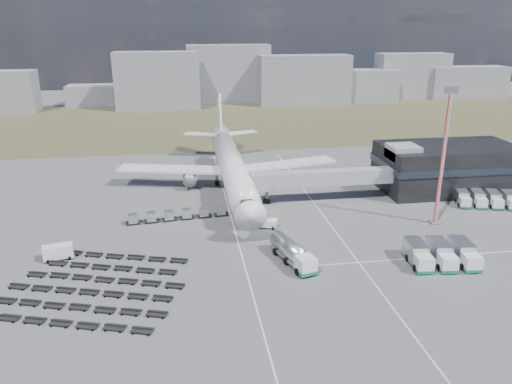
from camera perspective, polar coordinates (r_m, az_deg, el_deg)
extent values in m
plane|color=#565659|center=(84.59, -0.52, -6.35)|extent=(420.00, 420.00, 0.00)
cube|color=#4B462D|center=(189.43, -5.30, 7.99)|extent=(420.00, 90.00, 0.01)
cube|color=silver|center=(88.86, -2.26, -5.05)|extent=(0.25, 110.00, 0.01)
cube|color=silver|center=(92.39, 8.93, -4.31)|extent=(0.25, 110.00, 0.01)
cube|color=silver|center=(84.68, 17.42, -7.27)|extent=(40.00, 0.25, 0.01)
cube|color=black|center=(119.81, 21.09, 2.64)|extent=(30.00, 16.00, 10.00)
cube|color=#262D38|center=(119.50, 21.16, 3.19)|extent=(30.40, 16.40, 1.60)
cube|color=#939399|center=(111.50, 16.47, 4.39)|extent=(6.00, 6.00, 3.00)
cube|color=#939399|center=(105.10, 7.68, 1.64)|extent=(29.80, 3.00, 3.00)
cube|color=#939399|center=(101.77, 0.49, 1.23)|extent=(4.00, 3.60, 3.40)
cylinder|color=slate|center=(103.28, 1.26, 0.01)|extent=(0.70, 0.70, 5.10)
cylinder|color=black|center=(103.99, 1.26, -1.09)|extent=(1.40, 0.90, 1.40)
cylinder|color=white|center=(110.60, -2.74, 2.79)|extent=(5.60, 48.00, 5.60)
cone|color=white|center=(85.67, -0.87, -2.15)|extent=(5.60, 5.00, 5.60)
cone|color=white|center=(137.41, -3.99, 6.36)|extent=(5.60, 8.00, 5.60)
cube|color=black|center=(87.23, -1.05, -1.19)|extent=(2.20, 2.00, 0.80)
cube|color=white|center=(115.24, -9.44, 2.60)|extent=(25.59, 11.38, 0.50)
cube|color=white|center=(117.63, 3.33, 3.17)|extent=(25.59, 11.38, 0.50)
cylinder|color=slate|center=(113.80, -7.64, 1.59)|extent=(3.00, 5.00, 3.00)
cylinder|color=slate|center=(115.58, 1.82, 2.03)|extent=(3.00, 5.00, 3.00)
cube|color=white|center=(138.95, -6.34, 6.60)|extent=(9.49, 5.63, 0.35)
cube|color=white|center=(139.80, -1.80, 6.79)|extent=(9.49, 5.63, 0.35)
cube|color=white|center=(139.20, -4.15, 8.92)|extent=(0.50, 9.06, 11.45)
cylinder|color=slate|center=(92.24, -1.32, -3.27)|extent=(0.50, 0.50, 2.50)
cylinder|color=slate|center=(115.34, -4.50, 1.34)|extent=(0.60, 0.60, 2.50)
cylinder|color=slate|center=(115.93, -1.34, 1.49)|extent=(0.60, 0.60, 2.50)
cylinder|color=black|center=(92.52, -1.32, -3.70)|extent=(0.50, 1.20, 1.20)
cube|color=gray|center=(231.00, -25.66, 10.33)|extent=(15.49, 12.00, 16.67)
cube|color=gray|center=(237.60, -16.79, 10.60)|extent=(33.16, 12.00, 8.71)
cube|color=gray|center=(219.65, -11.19, 12.38)|extent=(35.11, 12.00, 23.71)
cube|color=gray|center=(235.06, -3.18, 13.36)|extent=(37.53, 12.00, 25.58)
cube|color=gray|center=(229.22, 5.52, 12.64)|extent=(40.54, 12.00, 21.49)
cube|color=gray|center=(239.07, 9.77, 11.87)|extent=(51.75, 12.00, 14.43)
cube|color=gray|center=(257.30, 17.36, 12.55)|extent=(34.10, 12.00, 21.12)
cube|color=gray|center=(269.11, 22.86, 11.51)|extent=(38.84, 12.00, 14.82)
cube|color=white|center=(75.87, 5.70, -8.27)|extent=(3.27, 3.27, 2.54)
cube|color=#136E52|center=(76.33, 5.67, -8.93)|extent=(3.40, 3.40, 0.55)
cylinder|color=silver|center=(79.86, 3.77, -6.35)|extent=(4.91, 8.71, 2.76)
cube|color=slate|center=(80.41, 3.75, -7.16)|extent=(4.80, 8.68, 0.39)
cylinder|color=black|center=(79.24, 4.31, -7.82)|extent=(3.09, 1.95, 1.21)
cube|color=white|center=(92.05, 1.24, -3.61)|extent=(4.17, 3.22, 1.61)
cube|color=white|center=(86.15, -21.68, -6.43)|extent=(4.94, 3.10, 2.42)
cube|color=white|center=(114.90, -0.38, 1.42)|extent=(3.03, 5.60, 2.48)
cube|color=#136E52|center=(115.22, -0.38, 0.94)|extent=(3.13, 5.70, 0.40)
cube|color=white|center=(80.36, 18.63, -7.76)|extent=(2.74, 2.64, 2.40)
cube|color=#136E52|center=(80.76, 18.57, -8.35)|extent=(2.86, 2.76, 0.49)
cube|color=silver|center=(83.35, 17.75, -6.33)|extent=(3.12, 5.25, 2.83)
cube|color=white|center=(81.75, 21.08, -7.59)|extent=(2.74, 2.64, 2.40)
cube|color=#136E52|center=(82.15, 21.00, -8.17)|extent=(2.86, 2.76, 0.49)
cube|color=silver|center=(84.70, 20.12, -6.19)|extent=(3.12, 5.25, 2.83)
cube|color=white|center=(83.28, 23.43, -7.41)|extent=(2.74, 2.64, 2.40)
cube|color=#136E52|center=(83.68, 23.35, -7.98)|extent=(2.86, 2.76, 0.49)
cube|color=silver|center=(86.18, 22.40, -6.04)|extent=(3.12, 5.25, 2.83)
cube|color=white|center=(109.83, 22.78, -1.11)|extent=(2.59, 2.53, 2.01)
cube|color=#136E52|center=(110.08, 22.72, -1.49)|extent=(2.71, 2.65, 0.41)
cube|color=silver|center=(112.64, 22.42, -0.38)|extent=(3.32, 4.66, 2.38)
cube|color=white|center=(110.68, 24.33, -1.18)|extent=(2.59, 2.53, 2.01)
cube|color=#136E52|center=(110.93, 24.27, -1.55)|extent=(2.71, 2.65, 0.41)
cube|color=silver|center=(113.47, 23.94, -0.45)|extent=(3.32, 4.66, 2.38)
cube|color=white|center=(111.61, 25.86, -1.24)|extent=(2.59, 2.53, 2.01)
cube|color=#136E52|center=(111.86, 25.80, -1.61)|extent=(2.71, 2.65, 0.41)
cube|color=silver|center=(114.38, 25.43, -0.52)|extent=(3.32, 4.66, 2.38)
cube|color=silver|center=(115.36, 26.90, -0.59)|extent=(3.32, 4.66, 2.38)
cube|color=black|center=(96.49, -13.85, -3.41)|extent=(2.88, 1.96, 0.19)
cube|color=silver|center=(96.16, -13.89, -2.92)|extent=(1.85, 1.85, 1.57)
cube|color=black|center=(96.55, -11.87, -3.24)|extent=(2.88, 1.96, 0.19)
cube|color=silver|center=(96.22, -11.90, -2.75)|extent=(1.85, 1.85, 1.57)
cube|color=black|center=(96.73, -9.89, -3.07)|extent=(2.88, 1.96, 0.19)
cube|color=silver|center=(96.40, -9.92, -2.58)|extent=(1.85, 1.85, 1.57)
cube|color=black|center=(97.02, -7.93, -2.89)|extent=(2.88, 1.96, 0.19)
cube|color=silver|center=(96.69, -7.95, -2.40)|extent=(1.85, 1.85, 1.57)
cube|color=black|center=(97.43, -5.98, -2.71)|extent=(2.88, 1.96, 0.19)
cube|color=silver|center=(97.10, -6.00, -2.22)|extent=(1.85, 1.85, 1.57)
cube|color=black|center=(97.95, -4.05, -2.53)|extent=(2.88, 1.96, 0.19)
cube|color=silver|center=(97.62, -4.06, -2.04)|extent=(1.85, 1.85, 1.57)
cube|color=black|center=(69.37, -21.40, -13.69)|extent=(24.31, 8.96, 0.65)
cube|color=black|center=(72.10, -19.90, -12.17)|extent=(24.31, 8.96, 0.65)
cube|color=black|center=(74.91, -18.53, -10.75)|extent=(24.31, 8.96, 0.65)
cube|color=black|center=(77.81, -17.27, -9.44)|extent=(24.31, 8.96, 0.65)
cube|color=black|center=(80.77, -16.12, -8.21)|extent=(20.90, 7.87, 0.65)
cube|color=black|center=(83.80, -15.05, -7.07)|extent=(20.90, 7.87, 0.65)
cylinder|color=#AD1B25|center=(96.35, 20.55, 3.41)|extent=(0.69, 0.69, 24.58)
cube|color=slate|center=(93.99, 21.45, 10.81)|extent=(2.41, 1.45, 1.18)
cube|color=#565659|center=(100.09, 19.75, -3.28)|extent=(1.97, 1.97, 0.29)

